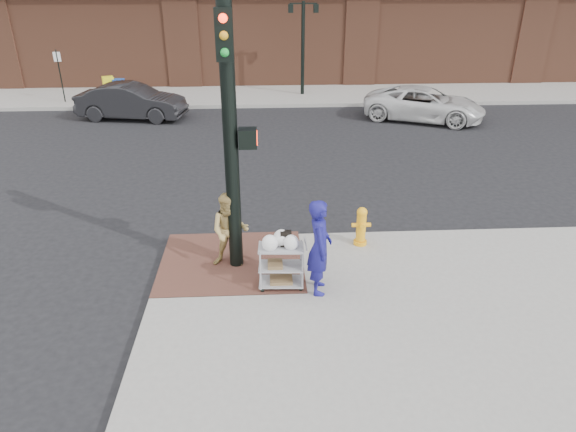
{
  "coord_description": "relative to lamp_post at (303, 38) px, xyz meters",
  "views": [
    {
      "loc": [
        0.04,
        -7.91,
        5.36
      ],
      "look_at": [
        0.5,
        0.63,
        1.25
      ],
      "focal_mm": 32.0,
      "sensor_mm": 36.0,
      "label": 1
    }
  ],
  "objects": [
    {
      "name": "ground",
      "position": [
        -2.0,
        -16.0,
        -2.62
      ],
      "size": [
        220.0,
        220.0,
        0.0
      ],
      "primitive_type": "plane",
      "color": "black",
      "rests_on": "ground"
    },
    {
      "name": "sidewalk_far",
      "position": [
        10.5,
        16.0,
        -2.54
      ],
      "size": [
        65.0,
        36.0,
        0.15
      ],
      "primitive_type": "cube",
      "color": "gray",
      "rests_on": "ground"
    },
    {
      "name": "brick_curb_ramp",
      "position": [
        -2.6,
        -15.1,
        -2.46
      ],
      "size": [
        2.8,
        2.4,
        0.01
      ],
      "primitive_type": "cube",
      "color": "#503125",
      "rests_on": "sidewalk_near"
    },
    {
      "name": "lamp_post",
      "position": [
        0.0,
        0.0,
        0.0
      ],
      "size": [
        1.32,
        0.22,
        4.0
      ],
      "color": "black",
      "rests_on": "sidewalk_far"
    },
    {
      "name": "parking_sign",
      "position": [
        -10.5,
        -1.0,
        -1.37
      ],
      "size": [
        0.05,
        0.05,
        2.2
      ],
      "primitive_type": "cylinder",
      "color": "black",
      "rests_on": "sidewalk_far"
    },
    {
      "name": "traffic_signal_pole",
      "position": [
        -2.48,
        -15.23,
        0.21
      ],
      "size": [
        0.61,
        0.51,
        5.0
      ],
      "color": "black",
      "rests_on": "sidewalk_near"
    },
    {
      "name": "woman_blue",
      "position": [
        -1.0,
        -16.18,
        -1.59
      ],
      "size": [
        0.46,
        0.67,
        1.76
      ],
      "primitive_type": "imported",
      "rotation": [
        0.0,
        0.0,
        1.51
      ],
      "color": "navy",
      "rests_on": "sidewalk_near"
    },
    {
      "name": "pedestrian_tan",
      "position": [
        -2.6,
        -15.22,
        -1.72
      ],
      "size": [
        0.79,
        0.64,
        1.5
      ],
      "primitive_type": "imported",
      "rotation": [
        0.0,
        0.0,
        -0.11
      ],
      "color": "tan",
      "rests_on": "sidewalk_near"
    },
    {
      "name": "sedan_dark",
      "position": [
        -7.02,
        -3.5,
        -1.93
      ],
      "size": [
        4.37,
        2.15,
        1.38
      ],
      "primitive_type": "imported",
      "rotation": [
        0.0,
        0.0,
        1.4
      ],
      "color": "black",
      "rests_on": "ground"
    },
    {
      "name": "minivan_white",
      "position": [
        4.44,
        -4.3,
        -1.98
      ],
      "size": [
        5.05,
        3.8,
        1.27
      ],
      "primitive_type": "imported",
      "rotation": [
        0.0,
        0.0,
        1.15
      ],
      "color": "silver",
      "rests_on": "ground"
    },
    {
      "name": "utility_cart",
      "position": [
        -1.66,
        -16.03,
        -1.97
      ],
      "size": [
        0.82,
        0.48,
        1.11
      ],
      "color": "#95959A",
      "rests_on": "sidewalk_near"
    },
    {
      "name": "fire_hydrant",
      "position": [
        0.06,
        -14.52,
        -2.04
      ],
      "size": [
        0.4,
        0.28,
        0.84
      ],
      "color": "#FFAB15",
      "rests_on": "sidewalk_near"
    },
    {
      "name": "newsbox_yellow",
      "position": [
        -8.48,
        -1.14,
        -1.93
      ],
      "size": [
        0.58,
        0.55,
        1.08
      ],
      "primitive_type": "cube",
      "rotation": [
        0.0,
        0.0,
        0.39
      ],
      "color": "yellow",
      "rests_on": "sidewalk_far"
    },
    {
      "name": "newsbox_blue",
      "position": [
        -8.03,
        -1.2,
        -1.98
      ],
      "size": [
        0.45,
        0.41,
        0.99
      ],
      "primitive_type": "cube",
      "rotation": [
        0.0,
        0.0,
        -0.1
      ],
      "color": "#1B4CB1",
      "rests_on": "sidewalk_far"
    }
  ]
}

